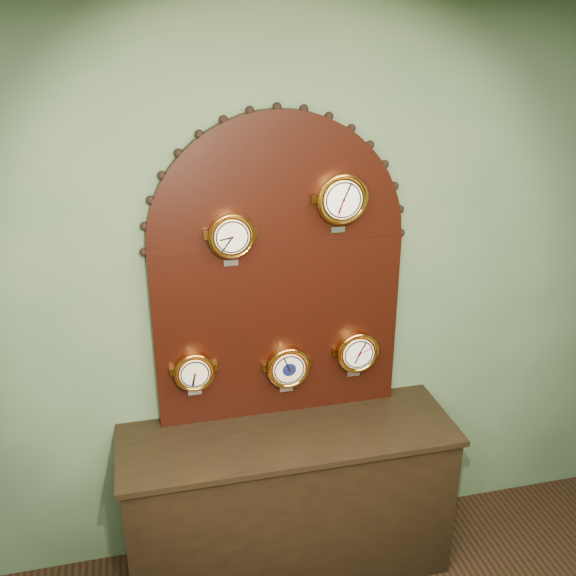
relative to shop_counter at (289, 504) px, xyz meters
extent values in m
plane|color=#466041|center=(0.00, 0.27, 1.00)|extent=(4.00, 0.00, 4.00)
cube|color=black|center=(0.00, 0.00, 0.00)|extent=(1.60, 0.50, 0.80)
cube|color=black|center=(0.00, 0.22, 0.88)|extent=(1.20, 0.06, 0.90)
cylinder|color=black|center=(0.00, 0.22, 1.33)|extent=(1.20, 0.06, 1.20)
cylinder|color=orange|center=(-0.23, 0.16, 1.40)|extent=(0.19, 0.08, 0.19)
torus|color=orange|center=(-0.23, 0.13, 1.40)|extent=(0.21, 0.02, 0.21)
cylinder|color=beige|center=(-0.23, 0.12, 1.40)|extent=(0.16, 0.01, 0.16)
cube|color=silver|center=(-0.23, 0.19, 1.26)|extent=(0.06, 0.01, 0.03)
cylinder|color=orange|center=(0.28, 0.16, 1.54)|extent=(0.22, 0.08, 0.22)
torus|color=orange|center=(0.28, 0.13, 1.54)|extent=(0.24, 0.02, 0.24)
cylinder|color=white|center=(0.28, 0.12, 1.54)|extent=(0.18, 0.01, 0.18)
cube|color=silver|center=(0.28, 0.19, 1.38)|extent=(0.07, 0.01, 0.03)
cylinder|color=orange|center=(-0.43, 0.16, 0.74)|extent=(0.18, 0.08, 0.18)
torus|color=orange|center=(-0.43, 0.13, 0.74)|extent=(0.19, 0.02, 0.19)
cylinder|color=beige|center=(-0.43, 0.12, 0.74)|extent=(0.14, 0.01, 0.14)
cube|color=silver|center=(-0.43, 0.19, 0.61)|extent=(0.07, 0.01, 0.03)
cylinder|color=orange|center=(0.03, 0.16, 0.71)|extent=(0.20, 0.08, 0.20)
torus|color=orange|center=(0.03, 0.13, 0.71)|extent=(0.22, 0.02, 0.22)
cylinder|color=beige|center=(0.03, 0.12, 0.71)|extent=(0.16, 0.01, 0.16)
cube|color=silver|center=(0.03, 0.19, 0.56)|extent=(0.07, 0.01, 0.03)
cylinder|color=#0C1238|center=(0.03, 0.12, 0.71)|extent=(0.07, 0.00, 0.07)
cylinder|color=orange|center=(0.39, 0.16, 0.75)|extent=(0.20, 0.08, 0.20)
torus|color=orange|center=(0.39, 0.13, 0.75)|extent=(0.22, 0.02, 0.22)
cylinder|color=white|center=(0.39, 0.12, 0.75)|extent=(0.16, 0.01, 0.16)
cube|color=silver|center=(0.39, 0.19, 0.60)|extent=(0.06, 0.01, 0.03)
camera|label=1|loc=(-0.62, -2.58, 2.28)|focal=40.74mm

